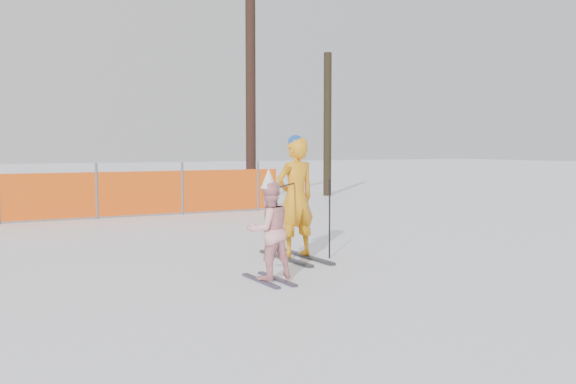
# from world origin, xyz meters

# --- Properties ---
(ground) EXTENTS (120.00, 120.00, 0.00)m
(ground) POSITION_xyz_m (0.00, 0.00, 0.00)
(ground) COLOR white
(ground) RESTS_ON ground
(adult) EXTENTS (0.65, 1.46, 1.78)m
(adult) POSITION_xyz_m (0.35, 0.91, 0.89)
(adult) COLOR black
(adult) RESTS_ON ground
(child) EXTENTS (0.59, 0.90, 1.35)m
(child) POSITION_xyz_m (-0.69, -0.28, 0.62)
(child) COLOR black
(child) RESTS_ON ground
(ski_poles) EXTENTS (1.43, 1.02, 1.14)m
(ski_poles) POSITION_xyz_m (0.28, 0.50, 0.85)
(ski_poles) COLOR black
(ski_poles) RESTS_ON ground
(tree_trunks) EXTENTS (11.67, 2.48, 6.53)m
(tree_trunks) POSITION_xyz_m (3.01, 11.09, 2.85)
(tree_trunks) COLOR black
(tree_trunks) RESTS_ON ground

